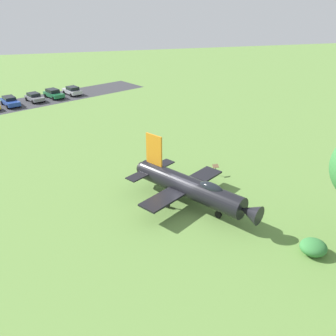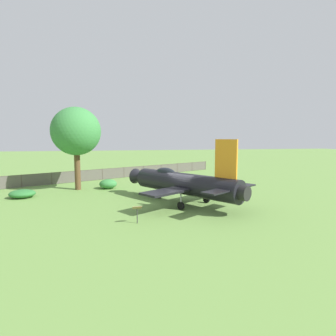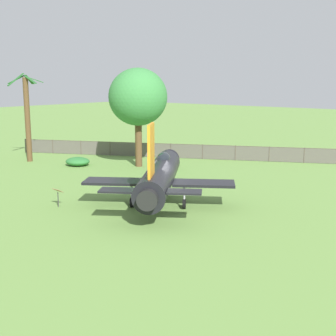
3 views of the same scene
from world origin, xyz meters
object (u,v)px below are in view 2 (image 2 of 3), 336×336
at_px(display_jet, 181,183).
at_px(shrub_near_fence, 108,184).
at_px(shade_tree, 76,132).
at_px(info_plaque, 137,210).
at_px(shrub_by_tree, 22,194).

bearing_deg(display_jet, shrub_near_fence, 3.96).
xyz_separation_m(display_jet, shrub_near_fence, (-8.01, -6.06, -1.22)).
height_order(shade_tree, info_plaque, shade_tree).
bearing_deg(display_jet, info_plaque, 105.92).
xyz_separation_m(display_jet, info_plaque, (4.73, -4.10, -0.87)).
height_order(display_jet, shrub_near_fence, display_jet).
bearing_deg(info_plaque, display_jet, 139.04).
bearing_deg(shrub_by_tree, display_jet, 70.24).
relative_size(shade_tree, info_plaque, 7.51).
xyz_separation_m(display_jet, shade_tree, (-8.09, -9.16, 4.33)).
bearing_deg(shade_tree, info_plaque, 21.53).
bearing_deg(shade_tree, shrub_by_tree, -54.68).
xyz_separation_m(shrub_near_fence, info_plaque, (12.74, 1.95, 0.35)).
xyz_separation_m(shrub_near_fence, shrub_by_tree, (3.10, -7.60, -0.13)).
bearing_deg(shade_tree, display_jet, 48.54).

